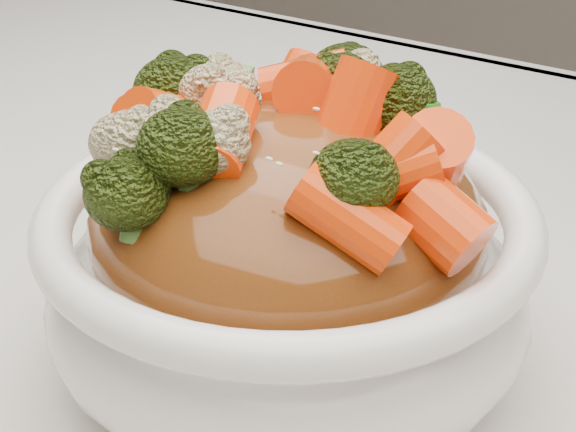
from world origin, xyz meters
The scene contains 8 objects.
tablecloth centered at (0.00, 0.00, 0.73)m, with size 1.20×0.80×0.04m, color silver.
bowl centered at (0.03, -0.04, 0.79)m, with size 0.20×0.20×0.08m, color white, non-canonical shape.
sauce_base centered at (0.03, -0.04, 0.82)m, with size 0.16×0.16×0.09m, color #653211.
carrots centered at (0.03, -0.04, 0.88)m, with size 0.16×0.16×0.05m, color #FF4408, non-canonical shape.
broccoli centered at (0.03, -0.04, 0.88)m, with size 0.16×0.16×0.04m, color black, non-canonical shape.
cauliflower centered at (0.03, -0.04, 0.87)m, with size 0.16×0.16×0.03m, color #CCBE8B, non-canonical shape.
scallions centered at (0.03, -0.04, 0.88)m, with size 0.12×0.12×0.02m, color #22861F, non-canonical shape.
sesame_seeds centered at (0.03, -0.04, 0.88)m, with size 0.15×0.15×0.01m, color beige, non-canonical shape.
Camera 1 is at (0.21, -0.30, 0.99)m, focal length 55.00 mm.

